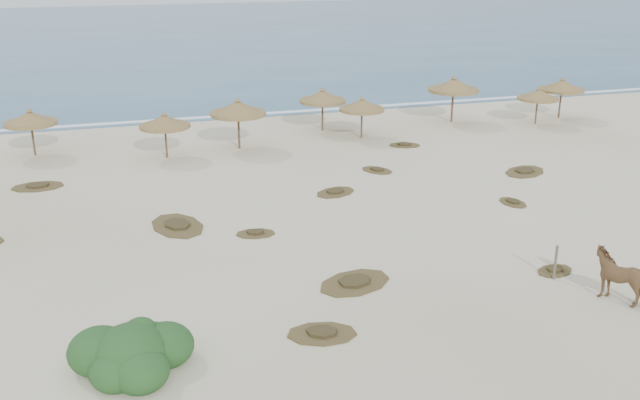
# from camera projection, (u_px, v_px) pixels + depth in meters

# --- Properties ---
(ground) EXTENTS (160.00, 160.00, 0.00)m
(ground) POSITION_uv_depth(u_px,v_px,m) (379.00, 266.00, 26.64)
(ground) COLOR beige
(ground) RESTS_ON ground
(ocean) EXTENTS (200.00, 100.00, 0.01)m
(ocean) POSITION_uv_depth(u_px,v_px,m) (176.00, 34.00, 94.27)
(ocean) COLOR #275177
(ocean) RESTS_ON ground
(foam_line) EXTENTS (70.00, 0.60, 0.01)m
(foam_line) POSITION_uv_depth(u_px,v_px,m) (247.00, 115.00, 50.08)
(foam_line) COLOR white
(foam_line) RESTS_ON ground
(palapa_0) EXTENTS (3.16, 3.16, 2.74)m
(palapa_0) POSITION_uv_depth(u_px,v_px,m) (30.00, 119.00, 39.82)
(palapa_0) COLOR brown
(palapa_0) RESTS_ON ground
(palapa_1) EXTENTS (3.67, 3.67, 2.65)m
(palapa_1) POSITION_uv_depth(u_px,v_px,m) (165.00, 122.00, 39.44)
(palapa_1) COLOR brown
(palapa_1) RESTS_ON ground
(palapa_2) EXTENTS (4.29, 4.29, 3.04)m
(palapa_2) POSITION_uv_depth(u_px,v_px,m) (238.00, 109.00, 41.13)
(palapa_2) COLOR brown
(palapa_2) RESTS_ON ground
(palapa_3) EXTENTS (3.52, 3.52, 2.82)m
(palapa_3) POSITION_uv_depth(u_px,v_px,m) (323.00, 97.00, 45.21)
(palapa_3) COLOR brown
(palapa_3) RESTS_ON ground
(palapa_4) EXTENTS (2.87, 2.87, 2.62)m
(palapa_4) POSITION_uv_depth(u_px,v_px,m) (362.00, 105.00, 43.52)
(palapa_4) COLOR brown
(palapa_4) RESTS_ON ground
(palapa_5) EXTENTS (4.30, 4.30, 3.15)m
(palapa_5) POSITION_uv_depth(u_px,v_px,m) (454.00, 86.00, 47.34)
(palapa_5) COLOR brown
(palapa_5) RESTS_ON ground
(palapa_6) EXTENTS (3.43, 3.43, 2.52)m
(palapa_6) POSITION_uv_depth(u_px,v_px,m) (538.00, 95.00, 46.88)
(palapa_6) COLOR brown
(palapa_6) RESTS_ON ground
(palapa_7) EXTENTS (3.88, 3.88, 2.83)m
(palapa_7) POSITION_uv_depth(u_px,v_px,m) (562.00, 86.00, 48.56)
(palapa_7) COLOR brown
(palapa_7) RESTS_ON ground
(horse) EXTENTS (1.96, 2.20, 1.73)m
(horse) POSITION_uv_depth(u_px,v_px,m) (623.00, 276.00, 23.87)
(horse) COLOR #946543
(horse) RESTS_ON ground
(fence_post_near) EXTENTS (0.10, 0.10, 1.30)m
(fence_post_near) POSITION_uv_depth(u_px,v_px,m) (555.00, 263.00, 25.40)
(fence_post_near) COLOR brown
(fence_post_near) RESTS_ON ground
(fence_post_far) EXTENTS (0.10, 0.10, 1.23)m
(fence_post_far) POSITION_uv_depth(u_px,v_px,m) (605.00, 276.00, 24.46)
(fence_post_far) COLOR brown
(fence_post_far) RESTS_ON ground
(bush) EXTENTS (3.55, 3.12, 1.59)m
(bush) POSITION_uv_depth(u_px,v_px,m) (132.00, 354.00, 20.00)
(bush) COLOR #285725
(bush) RESTS_ON ground
(scrub_1) EXTENTS (2.80, 3.57, 0.16)m
(scrub_1) POSITION_uv_depth(u_px,v_px,m) (177.00, 225.00, 30.35)
(scrub_1) COLOR brown
(scrub_1) RESTS_ON ground
(scrub_2) EXTENTS (1.78, 1.30, 0.16)m
(scrub_2) POSITION_uv_depth(u_px,v_px,m) (256.00, 233.00, 29.53)
(scrub_2) COLOR brown
(scrub_2) RESTS_ON ground
(scrub_3) EXTENTS (2.49, 2.12, 0.16)m
(scrub_3) POSITION_uv_depth(u_px,v_px,m) (335.00, 192.00, 34.41)
(scrub_3) COLOR brown
(scrub_3) RESTS_ON ground
(scrub_4) EXTENTS (1.20, 1.67, 0.16)m
(scrub_4) POSITION_uv_depth(u_px,v_px,m) (513.00, 202.00, 33.05)
(scrub_4) COLOR brown
(scrub_4) RESTS_ON ground
(scrub_5) EXTENTS (3.14, 2.79, 0.16)m
(scrub_5) POSITION_uv_depth(u_px,v_px,m) (525.00, 171.00, 37.51)
(scrub_5) COLOR brown
(scrub_5) RESTS_ON ground
(scrub_6) EXTENTS (2.54, 1.67, 0.16)m
(scrub_6) POSITION_uv_depth(u_px,v_px,m) (38.00, 186.00, 35.22)
(scrub_6) COLOR brown
(scrub_6) RESTS_ON ground
(scrub_7) EXTENTS (1.96, 2.11, 0.16)m
(scrub_7) POSITION_uv_depth(u_px,v_px,m) (377.00, 170.00, 37.74)
(scrub_7) COLOR brown
(scrub_7) RESTS_ON ground
(scrub_9) EXTENTS (3.30, 2.71, 0.16)m
(scrub_9) POSITION_uv_depth(u_px,v_px,m) (355.00, 282.00, 25.26)
(scrub_9) COLOR brown
(scrub_9) RESTS_ON ground
(scrub_10) EXTENTS (2.13, 1.68, 0.16)m
(scrub_10) POSITION_uv_depth(u_px,v_px,m) (405.00, 145.00, 42.43)
(scrub_10) COLOR brown
(scrub_10) RESTS_ON ground
(scrub_11) EXTENTS (2.44, 1.84, 0.16)m
(scrub_11) POSITION_uv_depth(u_px,v_px,m) (322.00, 333.00, 21.96)
(scrub_11) COLOR brown
(scrub_11) RESTS_ON ground
(scrub_12) EXTENTS (1.72, 1.36, 0.16)m
(scrub_12) POSITION_uv_depth(u_px,v_px,m) (555.00, 270.00, 26.17)
(scrub_12) COLOR brown
(scrub_12) RESTS_ON ground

